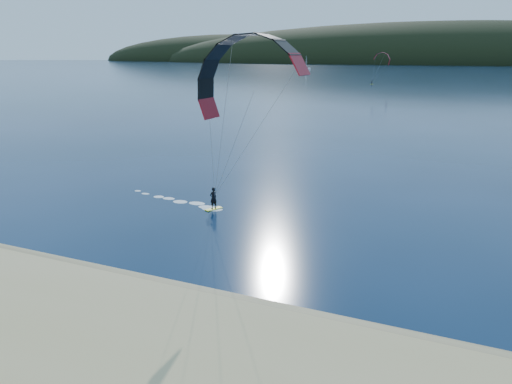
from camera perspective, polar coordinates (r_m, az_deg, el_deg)
ground at (r=27.62m, az=-18.13°, el=-14.21°), size 1800.00×1800.00×0.00m
wet_sand at (r=30.63m, az=-12.49°, el=-10.56°), size 220.00×2.50×0.10m
headland at (r=762.91m, az=23.36°, el=13.50°), size 1200.00×310.00×140.00m
kitesurfer_near at (r=36.10m, az=-0.58°, el=11.05°), size 20.98×7.31×14.46m
kitesurfer_far at (r=225.98m, az=14.31°, el=14.45°), size 9.12×6.76×13.09m
sailboat at (r=444.35m, az=5.80°, el=14.05°), size 8.25×5.13×11.48m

